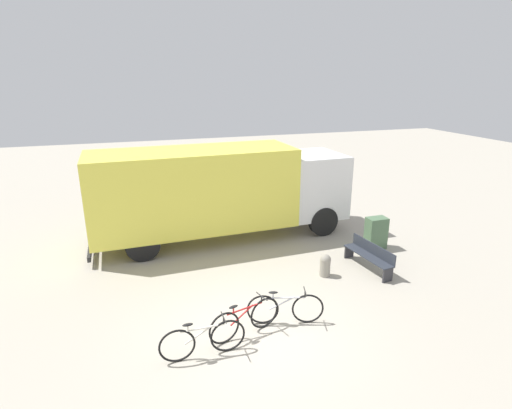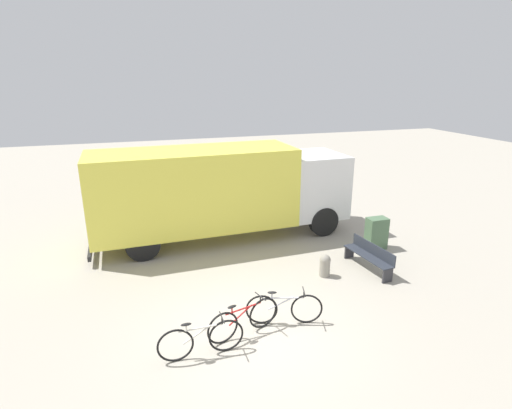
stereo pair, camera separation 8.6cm
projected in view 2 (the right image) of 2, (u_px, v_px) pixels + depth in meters
ground_plane at (251, 333)px, 9.15m from camera, size 60.00×60.00×0.00m
delivery_truck at (220, 189)px, 14.05m from camera, size 9.19×2.65×3.27m
park_bench at (370, 255)px, 12.07m from camera, size 0.62×1.91×0.80m
bicycle_near at (201, 340)px, 8.29m from camera, size 1.82×0.44×0.86m
bicycle_middle at (243, 319)px, 8.97m from camera, size 1.77×0.60×0.86m
bicycle_far at (284, 308)px, 9.40m from camera, size 1.77×0.61×0.86m
bollard_near_bench at (325, 265)px, 11.66m from camera, size 0.32×0.32×0.68m
utility_box at (376, 233)px, 13.50m from camera, size 0.67×0.44×1.09m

